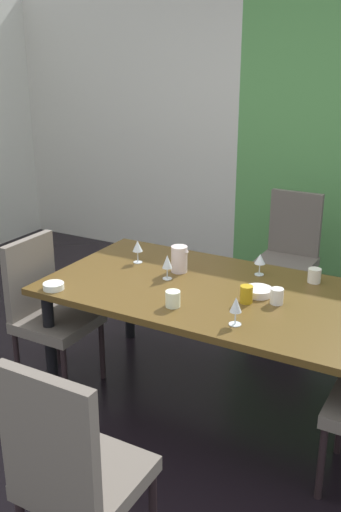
{
  "coord_description": "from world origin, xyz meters",
  "views": [
    {
      "loc": [
        1.88,
        -2.47,
        2.04
      ],
      "look_at": [
        0.26,
        0.43,
        0.85
      ],
      "focal_mm": 40.0,
      "sensor_mm": 36.0,
      "label": 1
    }
  ],
  "objects": [
    {
      "name": "chair_head_far",
      "position": [
        0.61,
        1.76,
        0.54
      ],
      "size": [
        0.44,
        0.45,
        1.0
      ],
      "rotation": [
        0.0,
        0.0,
        3.14
      ],
      "color": "#625A52",
      "rests_on": "ground_plane"
    },
    {
      "name": "wine_glass_right",
      "position": [
        -0.01,
        0.49,
        0.85
      ],
      "size": [
        0.07,
        0.07,
        0.15
      ],
      "color": "silver",
      "rests_on": "dining_table"
    },
    {
      "name": "pitcher_south",
      "position": [
        0.3,
        0.48,
        0.82
      ],
      "size": [
        0.12,
        0.1,
        0.17
      ],
      "color": "silver",
      "rests_on": "dining_table"
    },
    {
      "name": "cup_corner",
      "position": [
        0.52,
        0.0,
        0.78
      ],
      "size": [
        0.08,
        0.08,
        0.09
      ],
      "primitive_type": "cylinder",
      "color": "white",
      "rests_on": "dining_table"
    },
    {
      "name": "cup_near_shelf",
      "position": [
        1.0,
        0.31,
        0.78
      ],
      "size": [
        0.07,
        0.07,
        0.09
      ],
      "primitive_type": "cylinder",
      "color": "white",
      "rests_on": "dining_table"
    },
    {
      "name": "wine_glass_rear",
      "position": [
        0.76,
        0.67,
        0.84
      ],
      "size": [
        0.07,
        0.07,
        0.14
      ],
      "color": "silver",
      "rests_on": "dining_table"
    },
    {
      "name": "chair_head_near",
      "position": [
        0.69,
        -1.11,
        0.55
      ],
      "size": [
        0.44,
        0.44,
        1.02
      ],
      "color": "#625A52",
      "rests_on": "ground_plane"
    },
    {
      "name": "dining_table",
      "position": [
        0.65,
        0.33,
        0.67
      ],
      "size": [
        2.06,
        1.08,
        0.74
      ],
      "color": "#523B18",
      "rests_on": "ground_plane"
    },
    {
      "name": "wine_glass_left",
      "position": [
        0.3,
        0.33,
        0.85
      ],
      "size": [
        0.06,
        0.06,
        0.15
      ],
      "color": "silver",
      "rests_on": "dining_table"
    },
    {
      "name": "ground_plane",
      "position": [
        0.0,
        0.0,
        -0.01
      ],
      "size": [
        5.7,
        5.34,
        0.02
      ],
      "primitive_type": "cube",
      "color": "black"
    },
    {
      "name": "chair_left_near",
      "position": [
        -0.39,
        0.0,
        0.53
      ],
      "size": [
        0.45,
        0.44,
        0.96
      ],
      "rotation": [
        0.0,
        0.0,
        -1.57
      ],
      "color": "#625A52",
      "rests_on": "ground_plane"
    },
    {
      "name": "serving_bowl_north",
      "position": [
        -0.21,
        -0.13,
        0.76
      ],
      "size": [
        0.12,
        0.12,
        0.04
      ],
      "primitive_type": "cylinder",
      "color": "white",
      "rests_on": "dining_table"
    },
    {
      "name": "back_panel_interior",
      "position": [
        -1.53,
        2.62,
        1.31
      ],
      "size": [
        2.64,
        0.1,
        2.61
      ],
      "primitive_type": "cube",
      "color": "silver",
      "rests_on": "ground_plane"
    },
    {
      "name": "cup_center",
      "position": [
        1.09,
        0.71,
        0.78
      ],
      "size": [
        0.08,
        0.08,
        0.09
      ],
      "primitive_type": "cylinder",
      "color": "silver",
      "rests_on": "dining_table"
    },
    {
      "name": "serving_bowl_east",
      "position": [
        0.87,
        0.37,
        0.76
      ],
      "size": [
        0.16,
        0.16,
        0.04
      ],
      "primitive_type": "cylinder",
      "color": "white",
      "rests_on": "dining_table"
    },
    {
      "name": "wine_glass_near_window",
      "position": [
        0.9,
        -0.04,
        0.84
      ],
      "size": [
        0.06,
        0.06,
        0.15
      ],
      "color": "silver",
      "rests_on": "dining_table"
    },
    {
      "name": "cup_front",
      "position": [
        0.84,
        0.24,
        0.79
      ],
      "size": [
        0.07,
        0.07,
        0.1
      ],
      "primitive_type": "cylinder",
      "color": "#B99018",
      "rests_on": "dining_table"
    }
  ]
}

